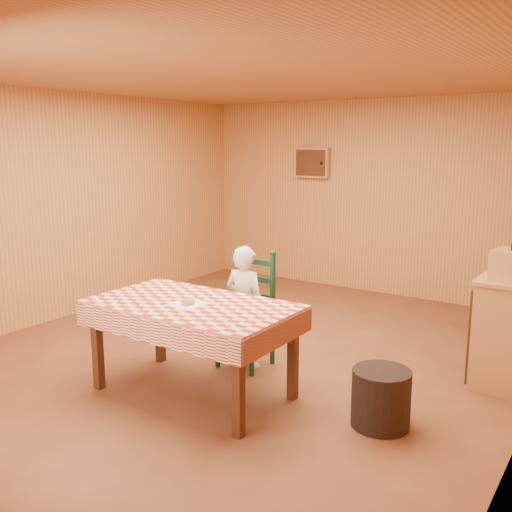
% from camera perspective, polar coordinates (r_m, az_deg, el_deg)
% --- Properties ---
extents(ground, '(6.00, 6.00, 0.00)m').
position_cam_1_polar(ground, '(5.61, -1.16, -9.90)').
color(ground, brown).
rests_on(ground, ground).
extents(cabin_walls, '(5.10, 6.05, 2.65)m').
position_cam_1_polar(cabin_walls, '(5.68, 1.89, 9.25)').
color(cabin_walls, '#C68547').
rests_on(cabin_walls, ground).
extents(dining_table, '(1.66, 0.96, 0.77)m').
position_cam_1_polar(dining_table, '(4.61, -6.39, -5.66)').
color(dining_table, '#482513').
rests_on(dining_table, ground).
extents(ladder_chair, '(0.44, 0.40, 1.08)m').
position_cam_1_polar(ladder_chair, '(5.25, -0.75, -5.55)').
color(ladder_chair, black).
rests_on(ladder_chair, ground).
extents(seated_child, '(0.41, 0.27, 1.12)m').
position_cam_1_polar(seated_child, '(5.19, -1.11, -5.08)').
color(seated_child, white).
rests_on(seated_child, ground).
extents(napkin, '(0.27, 0.27, 0.00)m').
position_cam_1_polar(napkin, '(4.55, -6.82, -4.79)').
color(napkin, white).
rests_on(napkin, dining_table).
extents(donut, '(0.12, 0.12, 0.04)m').
position_cam_1_polar(donut, '(4.54, -6.83, -4.55)').
color(donut, '#B98342').
rests_on(donut, napkin).
extents(storage_bin, '(0.56, 0.56, 0.42)m').
position_cam_1_polar(storage_bin, '(4.33, 12.39, -13.71)').
color(storage_bin, black).
rests_on(storage_bin, ground).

